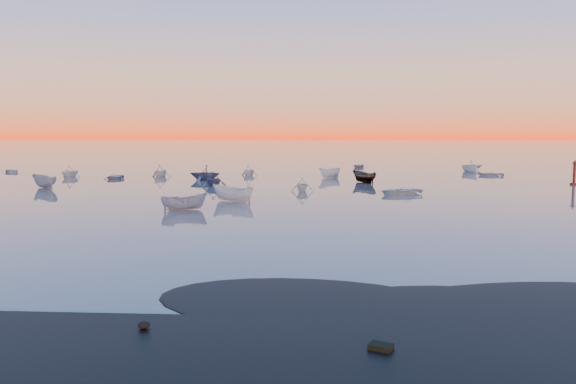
{
  "coord_description": "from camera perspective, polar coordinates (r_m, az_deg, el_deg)",
  "views": [
    {
      "loc": [
        3.01,
        -22.43,
        6.66
      ],
      "look_at": [
        -0.0,
        28.0,
        1.16
      ],
      "focal_mm": 35.0,
      "sensor_mm": 36.0,
      "label": 1
    }
  ],
  "objects": [
    {
      "name": "channel_marker",
      "position": [
        78.36,
        27.07,
        1.59
      ],
      "size": [
        0.91,
        0.91,
        3.22
      ],
      "color": "#41160E",
      "rests_on": "ground"
    },
    {
      "name": "ground",
      "position": [
        122.65,
        2.01,
        3.1
      ],
      "size": [
        600.0,
        600.0,
        0.0
      ],
      "primitive_type": "plane",
      "color": "#70655D",
      "rests_on": "ground"
    },
    {
      "name": "moored_fleet",
      "position": [
        75.78,
        1.13,
        1.17
      ],
      "size": [
        124.0,
        58.0,
        1.2
      ],
      "primitive_type": null,
      "color": "silver",
      "rests_on": "ground"
    },
    {
      "name": "boat_near_center",
      "position": [
        48.32,
        -10.5,
        -1.82
      ],
      "size": [
        3.11,
        4.25,
        1.36
      ],
      "primitive_type": "imported",
      "rotation": [
        0.0,
        0.0,
        1.99
      ],
      "color": "gray",
      "rests_on": "ground"
    },
    {
      "name": "boat_near_right",
      "position": [
        62.39,
        1.46,
        0.08
      ],
      "size": [
        3.34,
        1.56,
        1.16
      ],
      "primitive_type": "imported",
      "rotation": [
        0.0,
        0.0,
        3.12
      ],
      "color": "silver",
      "rests_on": "ground"
    },
    {
      "name": "mud_lobes",
      "position": [
        22.64,
        -4.45,
        -10.9
      ],
      "size": [
        140.0,
        6.0,
        0.07
      ],
      "primitive_type": null,
      "color": "black",
      "rests_on": "ground"
    }
  ]
}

